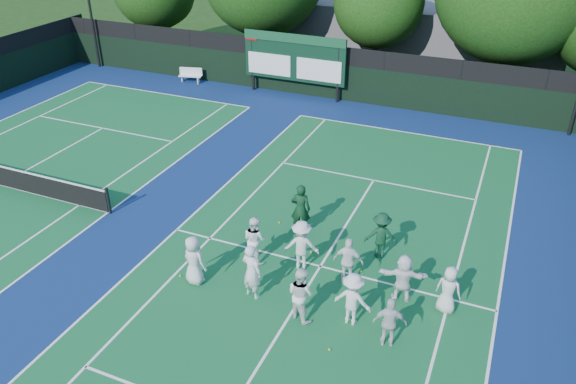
% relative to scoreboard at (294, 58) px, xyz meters
% --- Properties ---
extents(ground, '(120.00, 120.00, 0.00)m').
position_rel_scoreboard_xyz_m(ground, '(7.01, -15.59, -2.19)').
color(ground, '#18360E').
rests_on(ground, ground).
extents(court_apron, '(34.00, 32.00, 0.01)m').
position_rel_scoreboard_xyz_m(court_apron, '(1.01, -14.59, -2.19)').
color(court_apron, navy).
rests_on(court_apron, ground).
extents(near_court, '(11.05, 23.85, 0.01)m').
position_rel_scoreboard_xyz_m(near_court, '(7.01, -14.59, -2.18)').
color(near_court, '#135D2E').
rests_on(near_court, ground).
extents(left_court, '(11.05, 23.85, 0.01)m').
position_rel_scoreboard_xyz_m(left_court, '(-6.99, -14.59, -2.18)').
color(left_court, '#135D2E').
rests_on(left_court, ground).
extents(back_fence, '(34.00, 0.08, 3.00)m').
position_rel_scoreboard_xyz_m(back_fence, '(1.01, 0.41, -0.83)').
color(back_fence, black).
rests_on(back_fence, ground).
extents(scoreboard, '(6.00, 0.21, 3.55)m').
position_rel_scoreboard_xyz_m(scoreboard, '(0.00, 0.00, 0.00)').
color(scoreboard, black).
rests_on(scoreboard, ground).
extents(clubhouse, '(18.00, 6.00, 4.00)m').
position_rel_scoreboard_xyz_m(clubhouse, '(5.01, 8.41, -0.19)').
color(clubhouse, slate).
rests_on(clubhouse, ground).
extents(bench, '(1.45, 0.71, 0.89)m').
position_rel_scoreboard_xyz_m(bench, '(-6.73, -0.22, -1.71)').
color(bench, white).
rests_on(bench, ground).
extents(tree_c, '(5.16, 5.16, 7.37)m').
position_rel_scoreboard_xyz_m(tree_c, '(3.72, 3.99, 2.45)').
color(tree_c, black).
rests_on(tree_c, ground).
extents(tennis_ball_0, '(0.07, 0.07, 0.07)m').
position_rel_scoreboard_xyz_m(tennis_ball_0, '(3.11, -16.83, -2.16)').
color(tennis_ball_0, '#C7E21A').
rests_on(tennis_ball_0, ground).
extents(tennis_ball_1, '(0.07, 0.07, 0.07)m').
position_rel_scoreboard_xyz_m(tennis_ball_1, '(8.31, -14.35, -2.16)').
color(tennis_ball_1, '#C7E21A').
rests_on(tennis_ball_1, ground).
extents(tennis_ball_2, '(0.07, 0.07, 0.07)m').
position_rel_scoreboard_xyz_m(tennis_ball_2, '(8.52, -17.96, -2.16)').
color(tennis_ball_2, '#C7E21A').
rests_on(tennis_ball_2, ground).
extents(tennis_ball_3, '(0.07, 0.07, 0.07)m').
position_rel_scoreboard_xyz_m(tennis_ball_3, '(4.73, -12.74, -2.16)').
color(tennis_ball_3, '#C7E21A').
rests_on(tennis_ball_3, ground).
extents(tennis_ball_4, '(0.07, 0.07, 0.07)m').
position_rel_scoreboard_xyz_m(tennis_ball_4, '(6.46, -14.01, -2.16)').
color(tennis_ball_4, '#C7E21A').
rests_on(tennis_ball_4, ground).
extents(player_front_0, '(0.91, 0.69, 1.66)m').
position_rel_scoreboard_xyz_m(player_front_0, '(3.70, -16.85, -1.36)').
color(player_front_0, silver).
rests_on(player_front_0, ground).
extents(player_front_1, '(0.76, 0.59, 1.83)m').
position_rel_scoreboard_xyz_m(player_front_1, '(5.62, -16.75, -1.27)').
color(player_front_1, white).
rests_on(player_front_1, ground).
extents(player_front_2, '(1.02, 0.92, 1.71)m').
position_rel_scoreboard_xyz_m(player_front_2, '(7.30, -17.04, -1.34)').
color(player_front_2, white).
rests_on(player_front_2, ground).
extents(player_front_3, '(1.11, 0.68, 1.66)m').
position_rel_scoreboard_xyz_m(player_front_3, '(8.71, -16.67, -1.36)').
color(player_front_3, silver).
rests_on(player_front_3, ground).
extents(player_front_4, '(0.97, 0.61, 1.55)m').
position_rel_scoreboard_xyz_m(player_front_4, '(9.88, -17.12, -1.42)').
color(player_front_4, silver).
rests_on(player_front_4, ground).
extents(player_back_0, '(0.98, 0.88, 1.65)m').
position_rel_scoreboard_xyz_m(player_back_0, '(4.91, -15.09, -1.37)').
color(player_back_0, white).
rests_on(player_back_0, ground).
extents(player_back_1, '(1.26, 0.94, 1.73)m').
position_rel_scoreboard_xyz_m(player_back_1, '(6.45, -14.86, -1.32)').
color(player_back_1, silver).
rests_on(player_back_1, ground).
extents(player_back_2, '(0.97, 0.48, 1.60)m').
position_rel_scoreboard_xyz_m(player_back_2, '(8.05, -14.99, -1.39)').
color(player_back_2, white).
rests_on(player_back_2, ground).
extents(player_back_3, '(1.52, 0.77, 1.57)m').
position_rel_scoreboard_xyz_m(player_back_3, '(9.78, -15.13, -1.41)').
color(player_back_3, white).
rests_on(player_back_3, ground).
extents(player_back_4, '(0.81, 0.60, 1.52)m').
position_rel_scoreboard_xyz_m(player_back_4, '(11.08, -15.12, -1.43)').
color(player_back_4, silver).
rests_on(player_back_4, ground).
extents(coach_left, '(0.78, 0.60, 1.90)m').
position_rel_scoreboard_xyz_m(coach_left, '(5.65, -12.95, -1.24)').
color(coach_left, '#0D321A').
rests_on(coach_left, ground).
extents(coach_right, '(1.20, 0.91, 1.65)m').
position_rel_scoreboard_xyz_m(coach_right, '(8.61, -13.27, -1.37)').
color(coach_right, '#0F3821').
rests_on(coach_right, ground).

